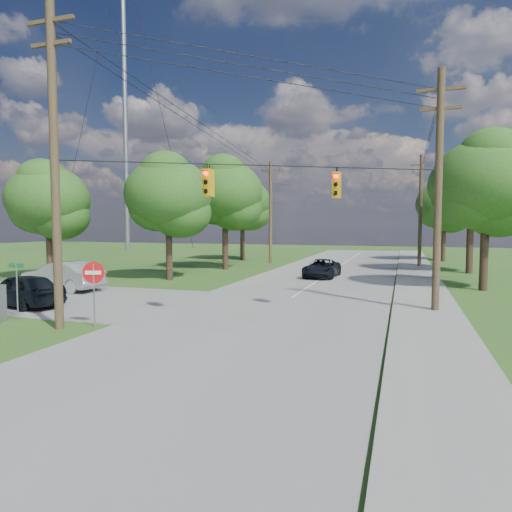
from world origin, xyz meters
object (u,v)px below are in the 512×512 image
(pole_sw, at_px, (54,159))
(car_cross_dark, at_px, (22,290))
(pole_ne, at_px, (438,187))
(do_not_enter_sign, at_px, (94,280))
(car_main_north, at_px, (322,268))
(pole_north_e, at_px, (420,210))
(car_cross_silver, at_px, (63,276))
(pole_north_w, at_px, (270,211))

(pole_sw, distance_m, car_cross_dark, 7.85)
(pole_ne, height_order, do_not_enter_sign, pole_ne)
(pole_ne, relative_size, car_main_north, 2.25)
(car_main_north, bearing_deg, car_cross_dark, -122.67)
(do_not_enter_sign, bearing_deg, pole_north_e, 48.98)
(pole_north_e, distance_m, car_cross_silver, 29.93)
(pole_sw, distance_m, do_not_enter_sign, 4.60)
(pole_ne, relative_size, car_cross_dark, 2.31)
(pole_north_e, xyz_separation_m, do_not_enter_sign, (-12.40, -29.00, -3.33))
(pole_north_e, relative_size, car_cross_silver, 1.95)
(pole_north_e, bearing_deg, pole_sw, -114.52)
(car_cross_dark, relative_size, car_cross_silver, 0.89)
(car_cross_dark, distance_m, car_main_north, 19.69)
(pole_north_e, xyz_separation_m, car_main_north, (-6.99, -10.43, -4.45))
(pole_north_w, xyz_separation_m, car_main_north, (6.91, -10.43, -4.45))
(pole_north_e, distance_m, do_not_enter_sign, 31.72)
(pole_sw, bearing_deg, car_cross_dark, 147.59)
(pole_sw, xyz_separation_m, pole_north_w, (-0.40, 29.60, -1.10))
(pole_ne, bearing_deg, pole_sw, -150.62)
(pole_north_e, relative_size, car_main_north, 2.14)
(pole_ne, bearing_deg, car_cross_dark, -166.01)
(pole_sw, distance_m, pole_north_e, 32.55)
(pole_sw, xyz_separation_m, do_not_enter_sign, (1.10, 0.60, -4.43))
(pole_north_w, bearing_deg, pole_sw, -89.23)
(pole_ne, distance_m, pole_north_w, 26.03)
(pole_ne, distance_m, pole_north_e, 22.00)
(pole_north_e, height_order, car_cross_silver, pole_north_e)
(pole_sw, distance_m, pole_ne, 15.51)
(pole_sw, xyz_separation_m, car_main_north, (6.51, 19.17, -5.55))
(pole_north_w, height_order, car_cross_dark, pole_north_w)
(pole_north_e, xyz_separation_m, pole_north_w, (-13.90, 0.00, 0.00))
(pole_sw, bearing_deg, pole_north_w, 90.77)
(car_cross_silver, distance_m, do_not_enter_sign, 10.73)
(pole_north_w, bearing_deg, pole_ne, -57.71)
(car_main_north, bearing_deg, car_cross_silver, -137.21)
(car_main_north, height_order, do_not_enter_sign, do_not_enter_sign)
(car_cross_dark, height_order, do_not_enter_sign, do_not_enter_sign)
(car_cross_silver, bearing_deg, pole_north_e, 144.50)
(pole_sw, distance_m, car_main_north, 20.99)
(car_main_north, bearing_deg, pole_north_w, 125.87)
(pole_north_w, distance_m, car_cross_dark, 27.26)
(pole_ne, bearing_deg, car_cross_silver, 179.10)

